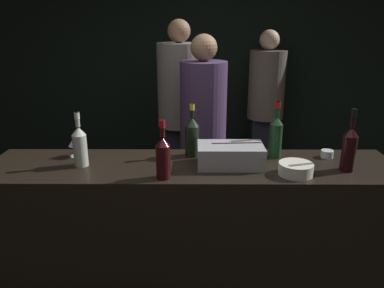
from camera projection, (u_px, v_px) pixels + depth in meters
The scene contains 14 objects.
wall_back_chalkboard at pixel (193, 60), 4.41m from camera, with size 6.40×0.06×2.80m.
bar_counter at pixel (192, 240), 2.37m from camera, with size 2.43×0.56×1.03m.
ice_bin_with_bottles at pixel (231, 154), 2.18m from camera, with size 0.38×0.23×0.13m.
bowl_white at pixel (296, 169), 2.06m from camera, with size 0.19×0.19×0.07m.
wine_glass at pixel (76, 141), 2.32m from camera, with size 0.09×0.09×0.14m.
candle_votive at pixel (327, 154), 2.33m from camera, with size 0.08×0.08×0.05m.
white_wine_bottle at pixel (80, 145), 2.16m from camera, with size 0.08×0.08×0.32m.
red_wine_bottle_black_foil at pixel (349, 147), 2.09m from camera, with size 0.08×0.08×0.36m.
red_wine_bottle_tall at pixel (163, 156), 1.99m from camera, with size 0.08×0.08×0.32m.
champagne_bottle at pixel (192, 136), 2.32m from camera, with size 0.09×0.09×0.33m.
red_wine_bottle_burgundy at pixel (276, 135), 2.30m from camera, with size 0.08×0.08×0.35m.
person_in_hoodie at pixel (180, 109), 3.61m from camera, with size 0.42×0.42×1.86m.
person_blond_tee at pixel (266, 103), 4.14m from camera, with size 0.39×0.39×1.75m.
person_grey_polo at pixel (203, 130), 3.12m from camera, with size 0.38×0.38×1.74m.
Camera 1 is at (0.01, -1.78, 1.83)m, focal length 35.00 mm.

